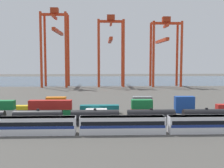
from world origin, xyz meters
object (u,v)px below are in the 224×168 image
object	(u,v)px
shipping_container_5	(142,113)
shipping_container_8	(13,110)
gantry_crane_east	(165,45)
gantry_crane_west	(56,40)
freight_tank_row	(95,117)
passenger_train	(122,124)
gantry_crane_central	(111,44)

from	to	relation	value
shipping_container_5	shipping_container_8	bearing A→B (deg)	170.15
shipping_container_8	gantry_crane_east	size ratio (longest dim) A/B	0.28
gantry_crane_west	gantry_crane_east	xyz separation A→B (m)	(69.60, -0.25, -3.31)
gantry_crane_west	shipping_container_8	bearing A→B (deg)	-89.13
freight_tank_row	shipping_container_5	xyz separation A→B (m)	(13.33, 8.23, -0.64)
shipping_container_8	gantry_crane_east	bearing A→B (deg)	53.21
shipping_container_5	shipping_container_8	distance (m)	39.71
passenger_train	freight_tank_row	xyz separation A→B (m)	(-6.41, 8.95, -0.20)
passenger_train	gantry_crane_central	world-z (taller)	gantry_crane_central
passenger_train	freight_tank_row	bearing A→B (deg)	125.60
shipping_container_8	gantry_crane_central	xyz separation A→B (m)	(33.42, 91.49, 25.32)
gantry_crane_east	gantry_crane_central	bearing A→B (deg)	179.56
gantry_crane_west	gantry_crane_central	bearing A→B (deg)	0.03
shipping_container_5	gantry_crane_east	distance (m)	105.25
shipping_container_8	gantry_crane_central	world-z (taller)	gantry_crane_central
gantry_crane_central	gantry_crane_east	xyz separation A→B (m)	(34.80, -0.27, -0.36)
gantry_crane_central	gantry_crane_east	size ratio (longest dim) A/B	1.02
passenger_train	gantry_crane_central	xyz separation A→B (m)	(1.22, 115.47, 24.47)
passenger_train	freight_tank_row	distance (m)	11.01
passenger_train	shipping_container_5	size ratio (longest dim) A/B	9.88
gantry_crane_west	gantry_crane_east	bearing A→B (deg)	-0.21
passenger_train	gantry_crane_central	distance (m)	118.04
freight_tank_row	gantry_crane_east	world-z (taller)	gantry_crane_east
shipping_container_8	gantry_crane_west	xyz separation A→B (m)	(-1.38, 91.48, 28.26)
freight_tank_row	gantry_crane_west	distance (m)	113.34
passenger_train	shipping_container_8	distance (m)	40.15
shipping_container_5	gantry_crane_east	size ratio (longest dim) A/B	0.14
shipping_container_8	gantry_crane_east	xyz separation A→B (m)	(68.21, 91.23, 24.95)
passenger_train	gantry_crane_west	size ratio (longest dim) A/B	1.22
shipping_container_8	gantry_crane_central	size ratio (longest dim) A/B	0.27
gantry_crane_east	freight_tank_row	bearing A→B (deg)	-111.77
freight_tank_row	gantry_crane_central	bearing A→B (deg)	85.91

